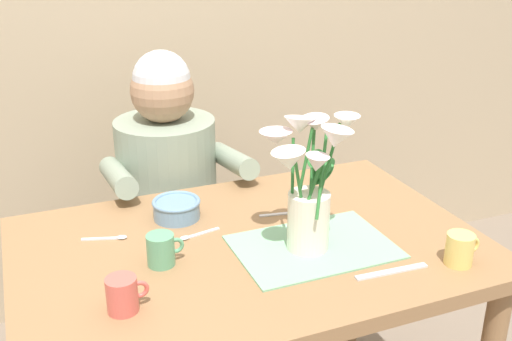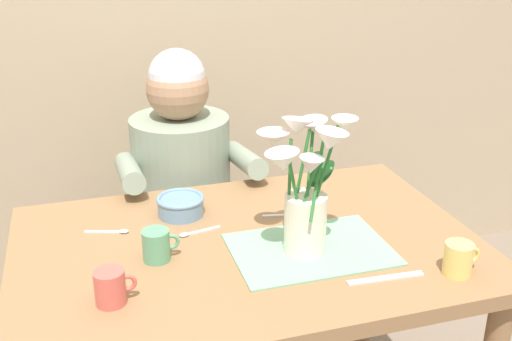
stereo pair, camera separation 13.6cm
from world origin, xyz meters
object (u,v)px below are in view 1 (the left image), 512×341
at_px(dinner_knife, 392,271).
at_px(ceramic_mug, 161,250).
at_px(seated_person, 170,211).
at_px(ceramic_bowl, 177,208).
at_px(flower_vase, 309,184).
at_px(coffee_cup, 460,249).
at_px(tea_cup, 123,294).

bearing_deg(dinner_knife, ceramic_mug, 156.91).
bearing_deg(seated_person, ceramic_bowl, -99.16).
bearing_deg(seated_person, dinner_knife, -68.40).
relative_size(seated_person, ceramic_mug, 12.20).
height_order(seated_person, ceramic_bowl, seated_person).
height_order(flower_vase, coffee_cup, flower_vase).
relative_size(dinner_knife, tea_cup, 2.04).
relative_size(seated_person, dinner_knife, 5.97).
bearing_deg(ceramic_bowl, tea_cup, -120.08).
xyz_separation_m(seated_person, flower_vase, (0.18, -0.70, 0.36)).
xyz_separation_m(flower_vase, dinner_knife, (0.14, -0.17, -0.18)).
bearing_deg(ceramic_mug, coffee_cup, -22.00).
relative_size(flower_vase, ceramic_mug, 3.80).
distance_m(seated_person, ceramic_bowl, 0.46).
bearing_deg(flower_vase, dinner_knife, -51.30).
distance_m(flower_vase, tea_cup, 0.51).
distance_m(dinner_knife, tea_cup, 0.63).
distance_m(seated_person, flower_vase, 0.81).
bearing_deg(seated_person, ceramic_mug, -104.12).
distance_m(ceramic_bowl, coffee_cup, 0.76).
bearing_deg(ceramic_mug, tea_cup, -128.30).
height_order(dinner_knife, tea_cup, tea_cup).
distance_m(seated_person, ceramic_mug, 0.69).
relative_size(dinner_knife, ceramic_mug, 2.04).
bearing_deg(coffee_cup, ceramic_bowl, 138.75).
distance_m(dinner_knife, ceramic_mug, 0.56).
bearing_deg(flower_vase, coffee_cup, -32.64).
relative_size(seated_person, ceramic_bowl, 8.35).
xyz_separation_m(dinner_knife, ceramic_mug, (-0.50, 0.24, 0.04)).
relative_size(flower_vase, coffee_cup, 3.80).
distance_m(seated_person, dinner_knife, 0.95).
xyz_separation_m(seated_person, ceramic_bowl, (-0.07, -0.40, 0.21)).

